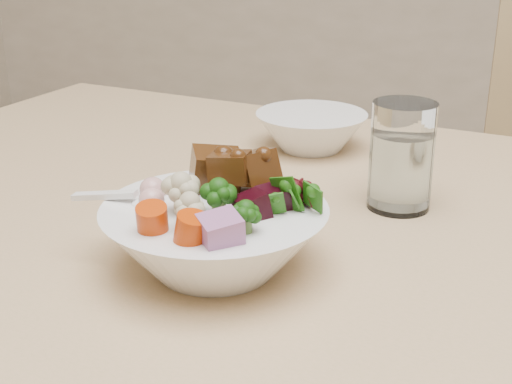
% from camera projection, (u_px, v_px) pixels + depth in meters
% --- Properties ---
extents(dining_table, '(1.67, 1.13, 0.72)m').
position_uv_depth(dining_table, '(480.00, 362.00, 0.60)').
color(dining_table, tan).
rests_on(dining_table, ground).
extents(food_bowl, '(0.19, 0.19, 0.10)m').
position_uv_depth(food_bowl, '(217.00, 233.00, 0.59)').
color(food_bowl, white).
rests_on(food_bowl, dining_table).
extents(soup_spoon, '(0.09, 0.03, 0.02)m').
position_uv_depth(soup_spoon, '(137.00, 203.00, 0.59)').
color(soup_spoon, white).
rests_on(soup_spoon, food_bowl).
extents(water_glass, '(0.06, 0.06, 0.11)m').
position_uv_depth(water_glass, '(401.00, 160.00, 0.71)').
color(water_glass, white).
rests_on(water_glass, dining_table).
extents(side_bowl, '(0.14, 0.14, 0.05)m').
position_uv_depth(side_bowl, '(311.00, 131.00, 0.89)').
color(side_bowl, white).
rests_on(side_bowl, dining_table).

